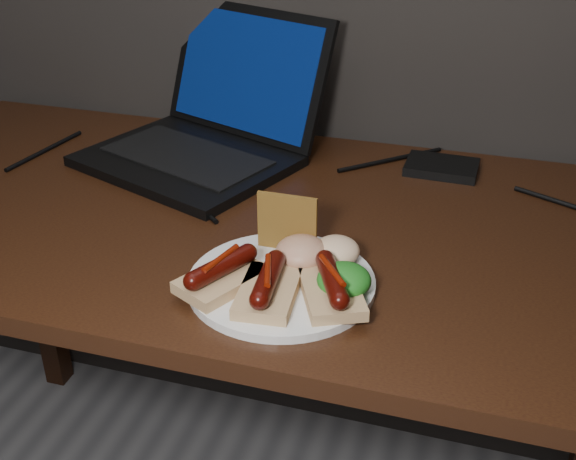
# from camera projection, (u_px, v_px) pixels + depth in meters

# --- Properties ---
(desk) EXTENTS (1.40, 0.70, 0.75)m
(desk) POSITION_uv_depth(u_px,v_px,m) (244.00, 260.00, 1.19)
(desk) COLOR #341C0D
(desk) RESTS_ON ground
(laptop) EXTENTS (0.45, 0.46, 0.25)m
(laptop) POSITION_uv_depth(u_px,v_px,m) (208.00, 129.00, 1.32)
(laptop) COLOR black
(laptop) RESTS_ON desk
(hard_drive) EXTENTS (0.13, 0.09, 0.02)m
(hard_drive) POSITION_uv_depth(u_px,v_px,m) (442.00, 167.00, 1.28)
(hard_drive) COLOR black
(hard_drive) RESTS_ON desk
(desk_cables) EXTENTS (1.00, 0.39, 0.01)m
(desk_cables) POSITION_uv_depth(u_px,v_px,m) (274.00, 173.00, 1.26)
(desk_cables) COLOR black
(desk_cables) RESTS_ON desk
(plate) EXTENTS (0.32, 0.32, 0.01)m
(plate) POSITION_uv_depth(u_px,v_px,m) (281.00, 283.00, 0.96)
(plate) COLOR white
(plate) RESTS_ON desk
(bread_sausage_left) EXTENTS (0.11, 0.13, 0.04)m
(bread_sausage_left) POSITION_uv_depth(u_px,v_px,m) (222.00, 274.00, 0.93)
(bread_sausage_left) COLOR #DCBF81
(bread_sausage_left) RESTS_ON plate
(bread_sausage_center) EXTENTS (0.08, 0.12, 0.04)m
(bread_sausage_center) POSITION_uv_depth(u_px,v_px,m) (268.00, 286.00, 0.91)
(bread_sausage_center) COLOR #DCBF81
(bread_sausage_center) RESTS_ON plate
(bread_sausage_right) EXTENTS (0.11, 0.13, 0.04)m
(bread_sausage_right) POSITION_uv_depth(u_px,v_px,m) (332.00, 287.00, 0.91)
(bread_sausage_right) COLOR #DCBF81
(bread_sausage_right) RESTS_ON plate
(crispbread) EXTENTS (0.08, 0.01, 0.08)m
(crispbread) POSITION_uv_depth(u_px,v_px,m) (287.00, 223.00, 1.00)
(crispbread) COLOR olive
(crispbread) RESTS_ON plate
(salad_greens) EXTENTS (0.07, 0.07, 0.04)m
(salad_greens) POSITION_uv_depth(u_px,v_px,m) (344.00, 280.00, 0.92)
(salad_greens) COLOR #136116
(salad_greens) RESTS_ON plate
(salsa_mound) EXTENTS (0.07, 0.07, 0.04)m
(salsa_mound) POSITION_uv_depth(u_px,v_px,m) (302.00, 252.00, 0.98)
(salsa_mound) COLOR maroon
(salsa_mound) RESTS_ON plate
(coleslaw_mound) EXTENTS (0.06, 0.06, 0.04)m
(coleslaw_mound) POSITION_uv_depth(u_px,v_px,m) (336.00, 251.00, 0.98)
(coleslaw_mound) COLOR #EEE9CE
(coleslaw_mound) RESTS_ON plate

